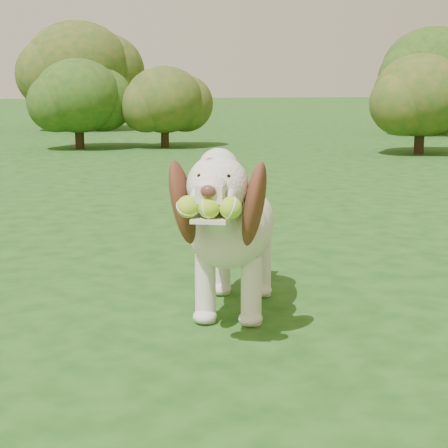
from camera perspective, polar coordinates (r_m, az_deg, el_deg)
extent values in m
plane|color=#174313|center=(3.80, -7.98, -6.68)|extent=(80.00, 80.00, 0.00)
ellipsoid|color=silver|center=(3.75, 0.90, -0.20)|extent=(0.58, 0.81, 0.39)
ellipsoid|color=silver|center=(3.47, 0.28, -0.37)|extent=(0.47, 0.47, 0.37)
ellipsoid|color=silver|center=(4.00, 1.39, 0.35)|extent=(0.43, 0.43, 0.34)
cylinder|color=silver|center=(3.32, -0.09, 0.83)|extent=(0.28, 0.34, 0.29)
sphere|color=silver|center=(3.15, -0.49, 2.93)|extent=(0.33, 0.33, 0.26)
sphere|color=silver|center=(3.17, -0.43, 4.27)|extent=(0.22, 0.22, 0.17)
cube|color=silver|center=(3.01, -0.94, 2.43)|extent=(0.15, 0.18, 0.07)
ellipsoid|color=#592D28|center=(2.93, -1.22, 2.51)|extent=(0.07, 0.06, 0.05)
cube|color=silver|center=(3.01, -0.99, 0.41)|extent=(0.19, 0.20, 0.02)
ellipsoid|color=brown|center=(3.20, -3.18, 1.65)|extent=(0.21, 0.24, 0.41)
ellipsoid|color=brown|center=(3.16, 2.31, 1.51)|extent=(0.19, 0.28, 0.41)
cylinder|color=silver|center=(4.14, 1.67, 1.34)|extent=(0.12, 0.20, 0.15)
cylinder|color=silver|center=(3.58, -1.42, -4.91)|extent=(0.12, 0.12, 0.33)
cylinder|color=silver|center=(3.55, 2.09, -5.06)|extent=(0.12, 0.12, 0.33)
cylinder|color=silver|center=(4.04, -0.21, -3.04)|extent=(0.12, 0.12, 0.33)
cylinder|color=silver|center=(4.02, 2.90, -3.15)|extent=(0.12, 0.12, 0.33)
sphere|color=#B2D62E|center=(2.97, -2.77, 1.32)|extent=(0.11, 0.11, 0.09)
sphere|color=#B2D62E|center=(2.96, -1.14, 1.28)|extent=(0.11, 0.11, 0.09)
sphere|color=#B2D62E|center=(2.94, 0.51, 1.24)|extent=(0.11, 0.11, 0.09)
cylinder|color=#382314|center=(17.09, -10.98, 8.31)|extent=(0.24, 0.24, 0.77)
ellipsoid|color=#1E4716|center=(17.07, -11.10, 11.74)|extent=(2.30, 2.30, 1.96)
cylinder|color=#382314|center=(12.58, -10.95, 6.71)|extent=(0.15, 0.15, 0.47)
ellipsoid|color=#1E4716|center=(12.55, -11.06, 9.57)|extent=(1.41, 1.41, 1.20)
cylinder|color=#382314|center=(11.89, 14.66, 6.35)|extent=(0.15, 0.15, 0.49)
ellipsoid|color=#1E4716|center=(11.86, 14.81, 9.48)|extent=(1.46, 1.46, 1.24)
cylinder|color=#382314|center=(16.02, 15.49, 7.82)|extent=(0.22, 0.22, 0.70)
ellipsoid|color=#1E4716|center=(16.01, 15.67, 11.14)|extent=(2.10, 2.10, 1.78)
cylinder|color=#382314|center=(12.66, -4.53, 6.81)|extent=(0.13, 0.13, 0.43)
ellipsoid|color=#1E4716|center=(12.63, -4.57, 9.43)|extent=(1.30, 1.30, 1.10)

